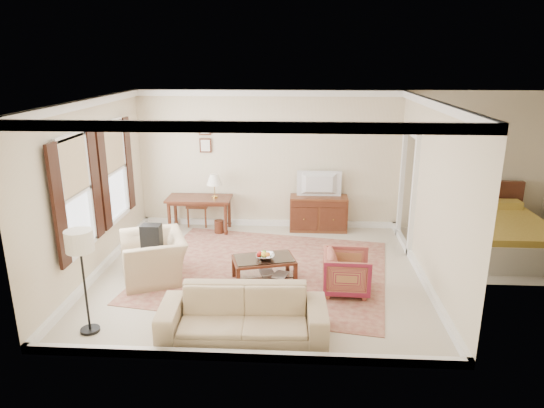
# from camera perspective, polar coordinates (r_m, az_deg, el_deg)

# --- Properties ---
(room_shell) EXTENTS (5.51, 5.01, 2.91)m
(room_shell) POSITION_cam_1_polar(r_m,az_deg,el_deg) (7.62, -1.65, 8.91)
(room_shell) COLOR beige
(room_shell) RESTS_ON ground
(annex_bedroom) EXTENTS (3.00, 2.70, 2.90)m
(annex_bedroom) POSITION_cam_1_polar(r_m,az_deg,el_deg) (10.00, 25.71, -3.44)
(annex_bedroom) COLOR beige
(annex_bedroom) RESTS_ON ground
(window_front) EXTENTS (0.12, 1.56, 1.80)m
(window_front) POSITION_cam_1_polar(r_m,az_deg,el_deg) (7.85, -22.10, 1.02)
(window_front) COLOR #CCB284
(window_front) RESTS_ON room_shell
(window_rear) EXTENTS (0.12, 1.56, 1.80)m
(window_rear) POSITION_cam_1_polar(r_m,az_deg,el_deg) (9.27, -18.01, 3.75)
(window_rear) COLOR #CCB284
(window_rear) RESTS_ON room_shell
(doorway) EXTENTS (0.10, 1.12, 2.25)m
(doorway) POSITION_cam_1_polar(r_m,az_deg,el_deg) (9.57, 15.62, 1.41)
(doorway) COLOR white
(doorway) RESTS_ON room_shell
(rug) EXTENTS (4.53, 4.05, 0.01)m
(rug) POSITION_cam_1_polar(r_m,az_deg,el_deg) (8.45, -0.74, -7.75)
(rug) COLOR maroon
(rug) RESTS_ON room_shell
(writing_desk) EXTENTS (1.33, 0.67, 0.73)m
(writing_desk) POSITION_cam_1_polar(r_m,az_deg,el_deg) (10.23, -8.55, 0.17)
(writing_desk) COLOR #4D2416
(writing_desk) RESTS_ON room_shell
(desk_chair) EXTENTS (0.53, 0.53, 1.05)m
(desk_chair) POSITION_cam_1_polar(r_m,az_deg,el_deg) (10.61, -8.70, 0.26)
(desk_chair) COLOR brown
(desk_chair) RESTS_ON room_shell
(desk_lamp) EXTENTS (0.32, 0.32, 0.50)m
(desk_lamp) POSITION_cam_1_polar(r_m,az_deg,el_deg) (10.07, -6.79, 2.11)
(desk_lamp) COLOR silver
(desk_lamp) RESTS_ON writing_desk
(framed_prints) EXTENTS (0.25, 0.04, 0.68)m
(framed_prints) POSITION_cam_1_polar(r_m,az_deg,el_deg) (10.30, -7.87, 7.88)
(framed_prints) COLOR #4D2416
(framed_prints) RESTS_ON room_shell
(sideboard) EXTENTS (1.20, 0.46, 0.74)m
(sideboard) POSITION_cam_1_polar(r_m,az_deg,el_deg) (10.26, 5.48, -1.10)
(sideboard) COLOR brown
(sideboard) RESTS_ON room_shell
(tv) EXTENTS (0.88, 0.51, 0.12)m
(tv) POSITION_cam_1_polar(r_m,az_deg,el_deg) (10.03, 5.61, 3.26)
(tv) COLOR black
(tv) RESTS_ON sideboard
(coffee_table) EXTENTS (1.10, 0.82, 0.42)m
(coffee_table) POSITION_cam_1_polar(r_m,az_deg,el_deg) (7.93, -0.96, -7.00)
(coffee_table) COLOR #4D2416
(coffee_table) RESTS_ON room_shell
(fruit_bowl) EXTENTS (0.42, 0.42, 0.10)m
(fruit_bowl) POSITION_cam_1_polar(r_m,az_deg,el_deg) (7.83, -0.80, -6.09)
(fruit_bowl) COLOR silver
(fruit_bowl) RESTS_ON coffee_table
(book_a) EXTENTS (0.28, 0.12, 0.38)m
(book_a) POSITION_cam_1_polar(r_m,az_deg,el_deg) (7.99, -1.41, -8.02)
(book_a) COLOR brown
(book_a) RESTS_ON coffee_table
(book_b) EXTENTS (0.28, 0.10, 0.38)m
(book_b) POSITION_cam_1_polar(r_m,az_deg,el_deg) (7.94, 0.27, -8.18)
(book_b) COLOR brown
(book_b) RESTS_ON coffee_table
(striped_armchair) EXTENTS (0.69, 0.74, 0.73)m
(striped_armchair) POSITION_cam_1_polar(r_m,az_deg,el_deg) (7.66, 8.79, -7.72)
(striped_armchair) COLOR maroon
(striped_armchair) RESTS_ON room_shell
(club_armchair) EXTENTS (1.12, 1.33, 0.99)m
(club_armchair) POSITION_cam_1_polar(r_m,az_deg,el_deg) (8.21, -13.79, -5.29)
(club_armchair) COLOR tan
(club_armchair) RESTS_ON room_shell
(backpack) EXTENTS (0.31, 0.38, 0.40)m
(backpack) POSITION_cam_1_polar(r_m,az_deg,el_deg) (8.18, -14.01, -3.53)
(backpack) COLOR black
(backpack) RESTS_ON club_armchair
(sofa) EXTENTS (2.20, 0.72, 0.85)m
(sofa) POSITION_cam_1_polar(r_m,az_deg,el_deg) (6.43, -3.42, -11.99)
(sofa) COLOR tan
(sofa) RESTS_ON room_shell
(floor_lamp) EXTENTS (0.36, 0.36, 1.44)m
(floor_lamp) POSITION_cam_1_polar(r_m,az_deg,el_deg) (6.66, -21.64, -4.90)
(floor_lamp) COLOR black
(floor_lamp) RESTS_ON room_shell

